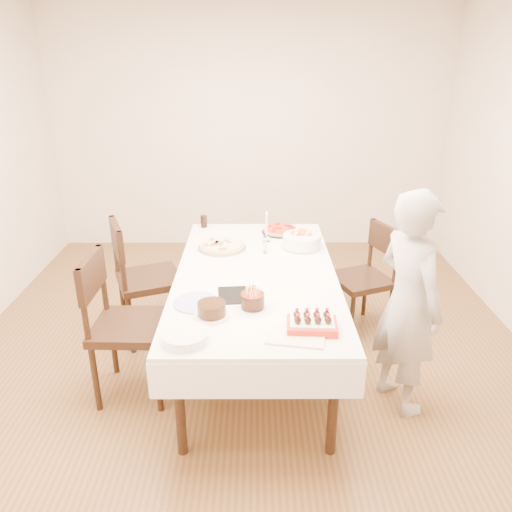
{
  "coord_description": "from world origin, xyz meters",
  "views": [
    {
      "loc": [
        0.06,
        -3.29,
        2.24
      ],
      "look_at": [
        0.07,
        -0.05,
        0.88
      ],
      "focal_mm": 35.0,
      "sensor_mm": 36.0,
      "label": 1
    }
  ],
  "objects_px": {
    "chair_right_savory": "(361,280)",
    "birthday_cake": "(253,295)",
    "dining_table": "(256,319)",
    "pizza_pepperoni": "(280,230)",
    "taper_candle": "(267,226)",
    "pasta_bowl": "(302,241)",
    "layer_cake": "(212,310)",
    "cola_glass": "(204,221)",
    "chair_left_savory": "(149,279)",
    "person": "(408,303)",
    "chair_left_dessert": "(131,327)",
    "strawberry_box": "(312,324)",
    "pizza_white": "(222,247)"
  },
  "relations": [
    {
      "from": "chair_right_savory",
      "to": "birthday_cake",
      "type": "bearing_deg",
      "value": -153.71
    },
    {
      "from": "dining_table",
      "to": "birthday_cake",
      "type": "bearing_deg",
      "value": -92.54
    },
    {
      "from": "pizza_pepperoni",
      "to": "chair_right_savory",
      "type": "bearing_deg",
      "value": -28.56
    },
    {
      "from": "taper_candle",
      "to": "pasta_bowl",
      "type": "bearing_deg",
      "value": -26.18
    },
    {
      "from": "pasta_bowl",
      "to": "birthday_cake",
      "type": "relative_size",
      "value": 2.05
    },
    {
      "from": "pizza_pepperoni",
      "to": "layer_cake",
      "type": "bearing_deg",
      "value": -108.12
    },
    {
      "from": "cola_glass",
      "to": "dining_table",
      "type": "bearing_deg",
      "value": -64.85
    },
    {
      "from": "chair_left_savory",
      "to": "person",
      "type": "xyz_separation_m",
      "value": [
        1.82,
        -0.85,
        0.23
      ]
    },
    {
      "from": "chair_left_dessert",
      "to": "birthday_cake",
      "type": "relative_size",
      "value": 6.95
    },
    {
      "from": "birthday_cake",
      "to": "dining_table",
      "type": "bearing_deg",
      "value": 87.46
    },
    {
      "from": "cola_glass",
      "to": "birthday_cake",
      "type": "xyz_separation_m",
      "value": [
        0.44,
        -1.5,
        0.03
      ]
    },
    {
      "from": "pasta_bowl",
      "to": "birthday_cake",
      "type": "bearing_deg",
      "value": -111.18
    },
    {
      "from": "chair_left_dessert",
      "to": "cola_glass",
      "type": "xyz_separation_m",
      "value": [
        0.38,
        1.34,
        0.29
      ]
    },
    {
      "from": "layer_cake",
      "to": "strawberry_box",
      "type": "xyz_separation_m",
      "value": [
        0.58,
        -0.16,
        -0.01
      ]
    },
    {
      "from": "pasta_bowl",
      "to": "cola_glass",
      "type": "height_order",
      "value": "cola_glass"
    },
    {
      "from": "pizza_white",
      "to": "taper_candle",
      "type": "xyz_separation_m",
      "value": [
        0.36,
        0.18,
        0.11
      ]
    },
    {
      "from": "dining_table",
      "to": "chair_left_savory",
      "type": "relative_size",
      "value": 2.08
    },
    {
      "from": "person",
      "to": "pasta_bowl",
      "type": "bearing_deg",
      "value": 7.86
    },
    {
      "from": "pasta_bowl",
      "to": "chair_left_dessert",
      "type": "bearing_deg",
      "value": -145.09
    },
    {
      "from": "pizza_white",
      "to": "dining_table",
      "type": "bearing_deg",
      "value": -59.27
    },
    {
      "from": "chair_left_dessert",
      "to": "strawberry_box",
      "type": "distance_m",
      "value": 1.26
    },
    {
      "from": "birthday_cake",
      "to": "taper_candle",
      "type": "bearing_deg",
      "value": 84.45
    },
    {
      "from": "pizza_pepperoni",
      "to": "cola_glass",
      "type": "distance_m",
      "value": 0.69
    },
    {
      "from": "chair_left_dessert",
      "to": "pizza_pepperoni",
      "type": "relative_size",
      "value": 3.2
    },
    {
      "from": "chair_right_savory",
      "to": "chair_left_savory",
      "type": "height_order",
      "value": "chair_left_savory"
    },
    {
      "from": "strawberry_box",
      "to": "chair_right_savory",
      "type": "bearing_deg",
      "value": 66.3
    },
    {
      "from": "dining_table",
      "to": "layer_cake",
      "type": "distance_m",
      "value": 0.8
    },
    {
      "from": "chair_left_dessert",
      "to": "dining_table",
      "type": "bearing_deg",
      "value": -156.1
    },
    {
      "from": "birthday_cake",
      "to": "pasta_bowl",
      "type": "bearing_deg",
      "value": 68.82
    },
    {
      "from": "chair_left_dessert",
      "to": "person",
      "type": "xyz_separation_m",
      "value": [
        1.8,
        -0.11,
        0.23
      ]
    },
    {
      "from": "chair_left_dessert",
      "to": "pasta_bowl",
      "type": "relative_size",
      "value": 3.4
    },
    {
      "from": "chair_left_dessert",
      "to": "cola_glass",
      "type": "relative_size",
      "value": 9.56
    },
    {
      "from": "chair_right_savory",
      "to": "strawberry_box",
      "type": "relative_size",
      "value": 3.25
    },
    {
      "from": "pizza_white",
      "to": "layer_cake",
      "type": "distance_m",
      "value": 1.08
    },
    {
      "from": "chair_left_savory",
      "to": "pizza_white",
      "type": "distance_m",
      "value": 0.65
    },
    {
      "from": "person",
      "to": "cola_glass",
      "type": "relative_size",
      "value": 13.84
    },
    {
      "from": "chair_left_dessert",
      "to": "person",
      "type": "relative_size",
      "value": 0.69
    },
    {
      "from": "chair_left_savory",
      "to": "chair_left_dessert",
      "type": "bearing_deg",
      "value": 69.5
    },
    {
      "from": "pizza_pepperoni",
      "to": "cola_glass",
      "type": "bearing_deg",
      "value": 168.09
    },
    {
      "from": "cola_glass",
      "to": "taper_candle",
      "type": "bearing_deg",
      "value": -32.8
    },
    {
      "from": "dining_table",
      "to": "chair_left_savory",
      "type": "distance_m",
      "value": 0.96
    },
    {
      "from": "chair_right_savory",
      "to": "pasta_bowl",
      "type": "height_order",
      "value": "chair_right_savory"
    },
    {
      "from": "dining_table",
      "to": "cola_glass",
      "type": "xyz_separation_m",
      "value": [
        -0.46,
        0.99,
        0.43
      ]
    },
    {
      "from": "taper_candle",
      "to": "chair_left_savory",
      "type": "bearing_deg",
      "value": -166.03
    },
    {
      "from": "pasta_bowl",
      "to": "taper_candle",
      "type": "bearing_deg",
      "value": 153.82
    },
    {
      "from": "chair_right_savory",
      "to": "cola_glass",
      "type": "bearing_deg",
      "value": 137.48
    },
    {
      "from": "pizza_white",
      "to": "taper_candle",
      "type": "height_order",
      "value": "taper_candle"
    },
    {
      "from": "birthday_cake",
      "to": "strawberry_box",
      "type": "height_order",
      "value": "birthday_cake"
    },
    {
      "from": "pizza_pepperoni",
      "to": "taper_candle",
      "type": "xyz_separation_m",
      "value": [
        -0.13,
        -0.21,
        0.11
      ]
    },
    {
      "from": "pasta_bowl",
      "to": "layer_cake",
      "type": "xyz_separation_m",
      "value": [
        -0.63,
        -1.12,
        -0.01
      ]
    }
  ]
}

